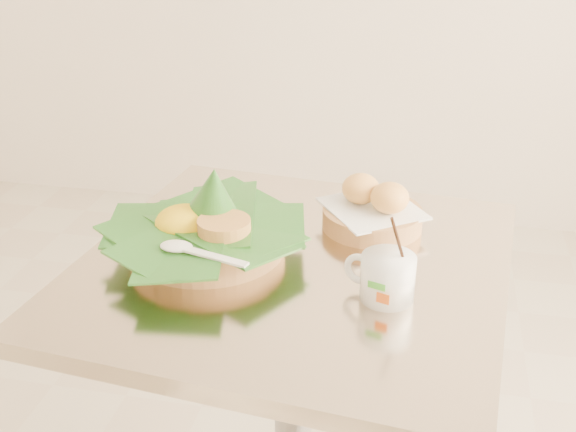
% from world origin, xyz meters
% --- Properties ---
extents(cafe_table, '(0.77, 0.77, 0.75)m').
position_xyz_m(cafe_table, '(0.13, -0.00, 0.53)').
color(cafe_table, gray).
rests_on(cafe_table, floor).
extents(rice_basket, '(0.34, 0.34, 0.17)m').
position_xyz_m(rice_basket, '(-0.03, 0.01, 0.79)').
color(rice_basket, '#AF864B').
rests_on(rice_basket, cafe_table).
extents(bread_basket, '(0.22, 0.22, 0.10)m').
position_xyz_m(bread_basket, '(0.24, 0.15, 0.78)').
color(bread_basket, '#AF864B').
rests_on(bread_basket, cafe_table).
extents(coffee_mug, '(0.11, 0.09, 0.14)m').
position_xyz_m(coffee_mug, '(0.29, -0.09, 0.79)').
color(coffee_mug, white).
rests_on(coffee_mug, cafe_table).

